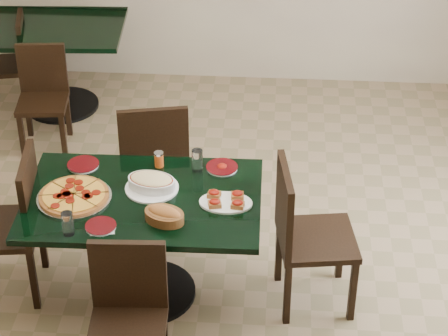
# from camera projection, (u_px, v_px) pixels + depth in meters

# --- Properties ---
(floor) EXTENTS (5.50, 5.50, 0.00)m
(floor) POSITION_uv_depth(u_px,v_px,m) (204.00, 273.00, 5.69)
(floor) COLOR #7C6447
(floor) RESTS_ON ground
(room_shell) EXTENTS (5.50, 5.50, 5.50)m
(room_shell) POSITION_uv_depth(u_px,v_px,m) (361.00, 5.00, 6.42)
(room_shell) COLOR white
(room_shell) RESTS_ON floor
(main_table) EXTENTS (1.40, 0.91, 0.75)m
(main_table) POSITION_uv_depth(u_px,v_px,m) (144.00, 222.00, 5.21)
(main_table) COLOR black
(main_table) RESTS_ON floor
(back_table) EXTENTS (1.17, 0.88, 0.75)m
(back_table) POSITION_uv_depth(u_px,v_px,m) (57.00, 51.00, 7.22)
(back_table) COLOR black
(back_table) RESTS_ON floor
(chair_far) EXTENTS (0.54, 0.54, 0.97)m
(chair_far) POSITION_uv_depth(u_px,v_px,m) (154.00, 156.00, 5.86)
(chair_far) COLOR black
(chair_far) RESTS_ON floor
(chair_near) EXTENTS (0.43, 0.43, 0.88)m
(chair_near) POSITION_uv_depth(u_px,v_px,m) (128.00, 311.00, 4.68)
(chair_near) COLOR black
(chair_near) RESTS_ON floor
(chair_right) EXTENTS (0.52, 0.52, 0.98)m
(chair_right) POSITION_uv_depth(u_px,v_px,m) (303.00, 230.00, 5.18)
(chair_right) COLOR black
(chair_right) RESTS_ON floor
(chair_left) EXTENTS (0.50, 0.50, 0.97)m
(chair_left) POSITION_uv_depth(u_px,v_px,m) (14.00, 218.00, 5.28)
(chair_left) COLOR black
(chair_left) RESTS_ON floor
(back_chair_near) EXTENTS (0.41, 0.41, 0.81)m
(back_chair_near) POSITION_uv_depth(u_px,v_px,m) (43.00, 92.00, 6.81)
(back_chair_near) COLOR black
(back_chair_near) RESTS_ON floor
(back_chair_left) EXTENTS (0.46, 0.46, 0.82)m
(back_chair_left) POSITION_uv_depth(u_px,v_px,m) (13.00, 59.00, 7.27)
(back_chair_left) COLOR black
(back_chair_left) RESTS_ON floor
(pepperoni_pizza) EXTENTS (0.44, 0.44, 0.04)m
(pepperoni_pizza) POSITION_uv_depth(u_px,v_px,m) (74.00, 196.00, 5.10)
(pepperoni_pizza) COLOR silver
(pepperoni_pizza) RESTS_ON main_table
(lasagna_casserole) EXTENTS (0.32, 0.32, 0.09)m
(lasagna_casserole) POSITION_uv_depth(u_px,v_px,m) (152.00, 183.00, 5.16)
(lasagna_casserole) COLOR white
(lasagna_casserole) RESTS_ON main_table
(bread_basket) EXTENTS (0.28, 0.23, 0.10)m
(bread_basket) POSITION_uv_depth(u_px,v_px,m) (164.00, 215.00, 4.90)
(bread_basket) COLOR brown
(bread_basket) RESTS_ON main_table
(bruschetta_platter) EXTENTS (0.32, 0.23, 0.05)m
(bruschetta_platter) POSITION_uv_depth(u_px,v_px,m) (226.00, 200.00, 5.05)
(bruschetta_platter) COLOR white
(bruschetta_platter) RESTS_ON main_table
(side_plate_near) EXTENTS (0.18, 0.18, 0.02)m
(side_plate_near) POSITION_uv_depth(u_px,v_px,m) (101.00, 226.00, 4.87)
(side_plate_near) COLOR white
(side_plate_near) RESTS_ON main_table
(side_plate_far_r) EXTENTS (0.20, 0.20, 0.03)m
(side_plate_far_r) POSITION_uv_depth(u_px,v_px,m) (222.00, 167.00, 5.36)
(side_plate_far_r) COLOR white
(side_plate_far_r) RESTS_ON main_table
(side_plate_far_l) EXTENTS (0.20, 0.20, 0.02)m
(side_plate_far_l) POSITION_uv_depth(u_px,v_px,m) (83.00, 165.00, 5.39)
(side_plate_far_l) COLOR white
(side_plate_far_l) RESTS_ON main_table
(napkin_setting) EXTENTS (0.16, 0.16, 0.01)m
(napkin_setting) POSITION_uv_depth(u_px,v_px,m) (103.00, 227.00, 4.87)
(napkin_setting) COLOR white
(napkin_setting) RESTS_ON main_table
(water_glass_a) EXTENTS (0.07, 0.07, 0.14)m
(water_glass_a) POSITION_uv_depth(u_px,v_px,m) (197.00, 161.00, 5.31)
(water_glass_a) COLOR white
(water_glass_a) RESTS_ON main_table
(water_glass_b) EXTENTS (0.07, 0.07, 0.14)m
(water_glass_b) POSITION_uv_depth(u_px,v_px,m) (68.00, 224.00, 4.79)
(water_glass_b) COLOR white
(water_glass_b) RESTS_ON main_table
(pepper_shaker) EXTENTS (0.06, 0.06, 0.10)m
(pepper_shaker) POSITION_uv_depth(u_px,v_px,m) (159.00, 159.00, 5.36)
(pepper_shaker) COLOR #D14C16
(pepper_shaker) RESTS_ON main_table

